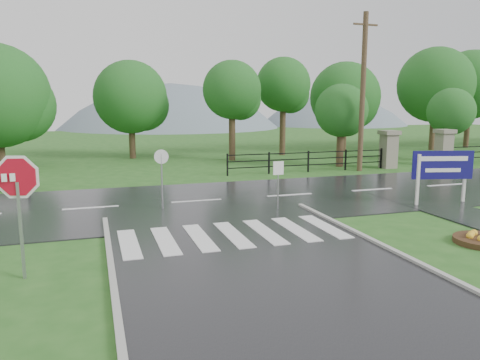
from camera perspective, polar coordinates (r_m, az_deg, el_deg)
name	(u,v)px	position (r m, az deg, el deg)	size (l,w,h in m)	color
ground	(307,306)	(9.51, 8.15, -14.94)	(120.00, 120.00, 0.00)	#275A1E
main_road	(197,202)	(18.60, -5.31, -2.69)	(90.00, 8.00, 0.04)	black
crosswalk	(233,234)	(13.88, -0.86, -6.64)	(6.50, 2.80, 0.02)	silver
pillar_west	(389,148)	(29.26, 17.67, 3.69)	(1.00, 1.00, 2.24)	gray
pillar_east	(444,146)	(31.73, 23.60, 3.77)	(1.00, 1.00, 2.24)	gray
fence_west	(308,159)	(26.64, 8.33, 2.53)	(9.58, 0.08, 1.20)	black
hills	(145,226)	(75.69, -11.49, -5.56)	(102.00, 48.00, 48.00)	slate
treeline	(167,160)	(32.38, -8.89, 2.45)	(83.20, 5.20, 10.00)	#1A561D
stop_sign	(18,189)	(11.28, -25.47, -0.99)	(1.29, 0.33, 2.97)	#939399
estate_billboard	(443,168)	(19.49, 23.46, 1.39)	(2.32, 0.65, 2.08)	silver
reg_sign_small	(278,175)	(16.93, 4.69, 0.62)	(0.40, 0.05, 1.81)	#939399
reg_sign_round	(162,172)	(17.15, -9.53, 0.97)	(0.51, 0.14, 2.23)	#939399
utility_pole_east	(363,92)	(27.47, 14.73, 10.33)	(1.56, 0.29, 8.77)	#473523
entrance_tree_left	(341,111)	(29.10, 12.25, 8.23)	(3.19, 3.19, 5.00)	#3D2B1C
entrance_tree_right	(451,112)	(33.86, 24.33, 7.56)	(3.05, 3.05, 4.81)	#3D2B1C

